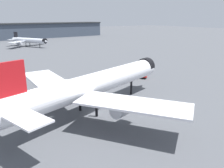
% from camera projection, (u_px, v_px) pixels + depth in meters
% --- Properties ---
extents(ground, '(900.00, 900.00, 0.00)m').
position_uv_depth(ground, '(94.00, 113.00, 58.04)').
color(ground, '#4C4F54').
extents(airliner_near_gate, '(57.91, 51.70, 16.20)m').
position_uv_depth(airliner_near_gate, '(94.00, 85.00, 57.76)').
color(airliner_near_gate, white).
rests_on(airliner_near_gate, ground).
extents(airliner_far_taxiway, '(33.92, 37.75, 11.44)m').
position_uv_depth(airliner_far_taxiway, '(29.00, 40.00, 185.57)').
color(airliner_far_taxiway, silver).
rests_on(airliner_far_taxiway, ground).
extents(service_truck_front, '(5.92, 3.78, 3.00)m').
position_uv_depth(service_truck_front, '(125.00, 74.00, 91.94)').
color(service_truck_front, black).
rests_on(service_truck_front, ground).
extents(baggage_tug_wing, '(3.12, 3.57, 1.85)m').
position_uv_depth(baggage_tug_wing, '(143.00, 76.00, 90.31)').
color(baggage_tug_wing, black).
rests_on(baggage_tug_wing, ground).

